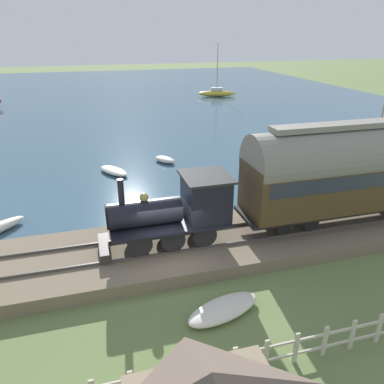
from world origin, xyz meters
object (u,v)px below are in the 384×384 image
Objects in this scene: steam_locomotive at (179,207)px; sailboat_black at (373,161)px; beached_dinghy at (223,309)px; rowboat_far_out at (165,160)px; rowboat_off_pier at (114,171)px; sailboat_yellow at (217,93)px; passenger_coach at (355,168)px.

steam_locomotive is 17.02m from sailboat_black.
steam_locomotive reaches higher than beached_dinghy.
rowboat_far_out is 4.07m from rowboat_off_pier.
sailboat_yellow is at bearing -18.86° from beached_dinghy.
steam_locomotive is at bearing 90.00° from passenger_coach.
steam_locomotive is 2.74× the size of rowboat_far_out.
sailboat_black is (6.80, -7.21, -2.54)m from passenger_coach.
sailboat_black is 14.69m from rowboat_far_out.
passenger_coach is 3.61× the size of beached_dinghy.
rowboat_far_out is at bearing -8.79° from steam_locomotive.
sailboat_yellow is at bearing 30.80° from rowboat_far_out.
sailboat_black reaches higher than beached_dinghy.
beached_dinghy is at bearing 117.66° from passenger_coach.
rowboat_far_out is (12.26, 6.41, -2.98)m from passenger_coach.
rowboat_off_pier is at bearing 109.22° from sailboat_black.
rowboat_far_out is at bearing -11.42° from rowboat_off_pier.
rowboat_far_out is at bearing 100.58° from sailboat_black.
beached_dinghy is at bearing -111.70° from rowboat_off_pier.
sailboat_yellow is (39.49, -7.09, -2.67)m from passenger_coach.
sailboat_yellow is at bearing -10.17° from passenger_coach.
sailboat_black reaches higher than steam_locomotive.
passenger_coach is 5.41× the size of rowboat_far_out.
passenger_coach reaches higher than rowboat_off_pier.
sailboat_yellow is 33.44m from rowboat_off_pier.
sailboat_yellow reaches higher than rowboat_far_out.
rowboat_far_out reaches higher than rowboat_off_pier.
sailboat_yellow is (39.49, -15.39, -1.75)m from steam_locomotive.
passenger_coach is (0.00, -8.31, 0.92)m from steam_locomotive.
steam_locomotive reaches higher than rowboat_far_out.
rowboat_off_pier is at bearing 163.14° from sailboat_yellow.
sailboat_yellow is 32.70m from sailboat_black.
sailboat_black is 3.25× the size of rowboat_off_pier.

